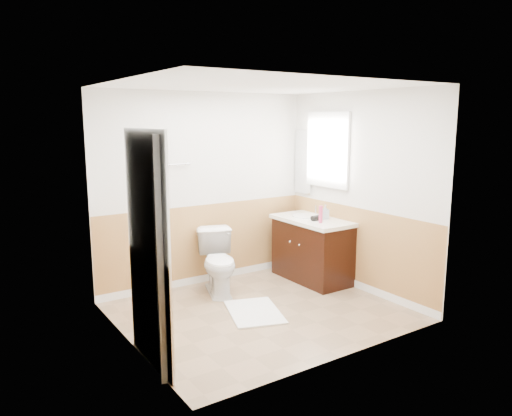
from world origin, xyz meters
TOP-DOWN VIEW (x-y plane):
  - floor at (0.00, 0.00)m, footprint 3.00×3.00m
  - ceiling at (0.00, 0.00)m, footprint 3.00×3.00m
  - wall_back at (0.00, 1.30)m, footprint 3.00×0.00m
  - wall_front at (0.00, -1.30)m, footprint 3.00×0.00m
  - wall_left at (-1.50, 0.00)m, footprint 0.00×3.00m
  - wall_right at (1.50, 0.00)m, footprint 0.00×3.00m
  - wainscot_back at (0.00, 1.29)m, footprint 3.00×0.00m
  - wainscot_front at (0.00, -1.29)m, footprint 3.00×0.00m
  - wainscot_left at (-1.49, 0.00)m, footprint 0.00×2.60m
  - wainscot_right at (1.49, 0.00)m, footprint 0.00×2.60m
  - toilet at (-0.08, 0.82)m, footprint 0.66×0.87m
  - bath_mat at (-0.08, 0.01)m, footprint 0.78×0.93m
  - vanity_cabinet at (1.21, 0.56)m, footprint 0.55×1.10m
  - vanity_knob_left at (0.91, 0.46)m, footprint 0.03×0.03m
  - vanity_knob_right at (0.91, 0.66)m, footprint 0.03×0.03m
  - countertop at (1.20, 0.56)m, footprint 0.60×1.15m
  - sink_basin at (1.21, 0.71)m, footprint 0.36×0.36m
  - faucet at (1.39, 0.71)m, footprint 0.02×0.02m
  - lotion_bottle at (1.11, 0.29)m, footprint 0.05×0.05m
  - soap_dispenser at (1.33, 0.45)m, footprint 0.11×0.11m
  - hair_dryer_body at (1.16, 0.43)m, footprint 0.14×0.07m
  - hair_dryer_handle at (1.13, 0.46)m, footprint 0.03×0.03m
  - mirror_panel at (1.48, 1.10)m, footprint 0.02×0.35m
  - window_frame at (1.47, 0.59)m, footprint 0.04×0.80m
  - window_glass at (1.49, 0.59)m, footprint 0.01×0.70m
  - door at (-1.40, -0.45)m, footprint 0.29×0.78m
  - door_frame at (-1.48, -0.45)m, footprint 0.02×0.92m
  - door_knob at (-1.34, -0.12)m, footprint 0.06×0.06m
  - towel_bar at (-0.55, 1.25)m, footprint 0.62×0.02m
  - tp_holder_bar at (-0.10, 1.23)m, footprint 0.14×0.02m
  - tp_roll at (-0.10, 1.23)m, footprint 0.10×0.11m
  - tp_sheet at (-0.10, 1.23)m, footprint 0.10×0.01m

SIDE VIEW (x-z plane):
  - floor at x=0.00m, z-range 0.00..0.00m
  - bath_mat at x=-0.08m, z-range 0.00..0.02m
  - toilet at x=-0.08m, z-range 0.00..0.79m
  - vanity_cabinet at x=1.21m, z-range 0.00..0.80m
  - wainscot_back at x=0.00m, z-range -1.00..2.00m
  - wainscot_front at x=0.00m, z-range -1.00..2.00m
  - wainscot_left at x=-1.49m, z-range -0.80..1.80m
  - wainscot_right at x=1.49m, z-range -0.80..1.80m
  - vanity_knob_left at x=0.91m, z-range 0.53..0.57m
  - vanity_knob_right at x=0.91m, z-range 0.53..0.57m
  - tp_sheet at x=-0.10m, z-range 0.51..0.67m
  - tp_holder_bar at x=-0.10m, z-range 0.69..0.71m
  - tp_roll at x=-0.10m, z-range 0.64..0.76m
  - countertop at x=1.20m, z-range 0.80..0.85m
  - hair_dryer_handle at x=1.13m, z-range 0.82..0.89m
  - sink_basin at x=1.21m, z-range 0.85..0.87m
  - hair_dryer_body at x=1.16m, z-range 0.85..0.92m
  - faucet at x=1.39m, z-range 0.85..0.99m
  - soap_dispenser at x=1.33m, z-range 0.85..1.04m
  - door_knob at x=-1.34m, z-range 0.92..0.98m
  - lotion_bottle at x=1.11m, z-range 0.85..1.07m
  - door at x=-1.40m, z-range 0.00..2.04m
  - door_frame at x=-1.48m, z-range -0.02..2.08m
  - wall_back at x=0.00m, z-range -0.25..2.75m
  - wall_front at x=0.00m, z-range -0.25..2.75m
  - wall_left at x=-1.50m, z-range -0.25..2.75m
  - wall_right at x=1.50m, z-range -0.25..2.75m
  - mirror_panel at x=1.48m, z-range 1.10..2.00m
  - towel_bar at x=-0.55m, z-range 1.59..1.61m
  - window_frame at x=1.47m, z-range 1.25..2.25m
  - window_glass at x=1.49m, z-range 1.30..2.20m
  - ceiling at x=0.00m, z-range 2.50..2.50m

